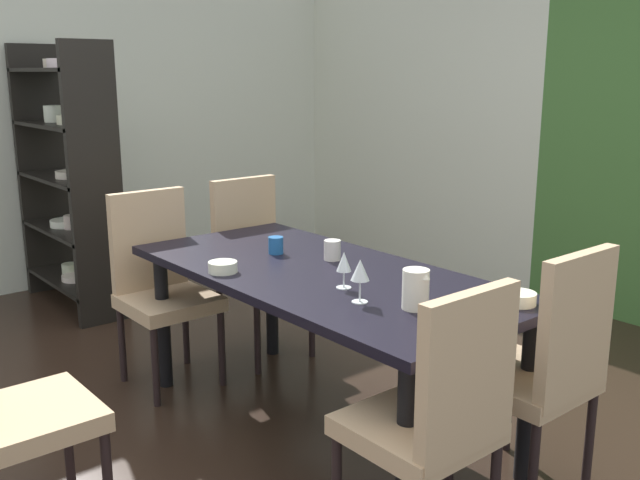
{
  "coord_description": "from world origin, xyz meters",
  "views": [
    {
      "loc": [
        2.57,
        -1.62,
        1.61
      ],
      "look_at": [
        0.09,
        0.43,
        0.85
      ],
      "focal_mm": 40.0,
      "sensor_mm": 36.0,
      "label": 1
    }
  ],
  "objects_px": {
    "chair_left_far": "(256,260)",
    "wine_glass_left": "(360,271)",
    "chair_right_far": "(544,363)",
    "cup_east": "(276,245)",
    "pitcher_near_shelf": "(416,289)",
    "serving_bowl_near_window": "(519,298)",
    "chair_head_near": "(1,401)",
    "serving_bowl_west": "(223,267)",
    "wine_glass_right": "(344,263)",
    "display_shelf": "(67,178)",
    "chair_left_near": "(161,280)",
    "chair_right_near": "(437,413)",
    "cup_north": "(332,250)",
    "dining_table": "(321,289)"
  },
  "relations": [
    {
      "from": "chair_left_far",
      "to": "wine_glass_left",
      "type": "bearing_deg",
      "value": 71.21
    },
    {
      "from": "chair_right_far",
      "to": "cup_east",
      "type": "relative_size",
      "value": 12.08
    },
    {
      "from": "cup_east",
      "to": "pitcher_near_shelf",
      "type": "distance_m",
      "value": 1.0
    },
    {
      "from": "serving_bowl_near_window",
      "to": "pitcher_near_shelf",
      "type": "relative_size",
      "value": 0.87
    },
    {
      "from": "chair_head_near",
      "to": "serving_bowl_west",
      "type": "bearing_deg",
      "value": 101.8
    },
    {
      "from": "wine_glass_right",
      "to": "serving_bowl_near_window",
      "type": "bearing_deg",
      "value": 32.94
    },
    {
      "from": "wine_glass_right",
      "to": "serving_bowl_west",
      "type": "distance_m",
      "value": 0.58
    },
    {
      "from": "wine_glass_right",
      "to": "pitcher_near_shelf",
      "type": "height_order",
      "value": "same"
    },
    {
      "from": "chair_head_near",
      "to": "wine_glass_left",
      "type": "xyz_separation_m",
      "value": [
        0.48,
        1.19,
        0.34
      ]
    },
    {
      "from": "display_shelf",
      "to": "chair_left_far",
      "type": "bearing_deg",
      "value": 18.26
    },
    {
      "from": "chair_right_far",
      "to": "pitcher_near_shelf",
      "type": "height_order",
      "value": "chair_right_far"
    },
    {
      "from": "cup_east",
      "to": "wine_glass_left",
      "type": "bearing_deg",
      "value": -13.58
    },
    {
      "from": "chair_left_near",
      "to": "display_shelf",
      "type": "xyz_separation_m",
      "value": [
        -1.52,
        0.1,
        0.36
      ]
    },
    {
      "from": "wine_glass_left",
      "to": "serving_bowl_west",
      "type": "xyz_separation_m",
      "value": [
        -0.69,
        -0.18,
        -0.1
      ]
    },
    {
      "from": "chair_head_near",
      "to": "wine_glass_left",
      "type": "distance_m",
      "value": 1.33
    },
    {
      "from": "chair_right_near",
      "to": "pitcher_near_shelf",
      "type": "height_order",
      "value": "chair_right_near"
    },
    {
      "from": "chair_head_near",
      "to": "cup_east",
      "type": "height_order",
      "value": "chair_head_near"
    },
    {
      "from": "chair_head_near",
      "to": "display_shelf",
      "type": "distance_m",
      "value": 2.72
    },
    {
      "from": "chair_left_near",
      "to": "cup_east",
      "type": "distance_m",
      "value": 0.71
    },
    {
      "from": "chair_right_near",
      "to": "chair_right_far",
      "type": "bearing_deg",
      "value": -0.17
    },
    {
      "from": "serving_bowl_near_window",
      "to": "cup_north",
      "type": "height_order",
      "value": "cup_north"
    },
    {
      "from": "chair_right_near",
      "to": "serving_bowl_west",
      "type": "distance_m",
      "value": 1.23
    },
    {
      "from": "display_shelf",
      "to": "serving_bowl_west",
      "type": "xyz_separation_m",
      "value": [
        2.22,
        -0.15,
        -0.13
      ]
    },
    {
      "from": "display_shelf",
      "to": "wine_glass_left",
      "type": "height_order",
      "value": "display_shelf"
    },
    {
      "from": "chair_head_near",
      "to": "cup_east",
      "type": "bearing_deg",
      "value": 103.36
    },
    {
      "from": "cup_east",
      "to": "dining_table",
      "type": "bearing_deg",
      "value": -4.1
    },
    {
      "from": "dining_table",
      "to": "wine_glass_right",
      "type": "height_order",
      "value": "wine_glass_right"
    },
    {
      "from": "serving_bowl_west",
      "to": "pitcher_near_shelf",
      "type": "relative_size",
      "value": 0.84
    },
    {
      "from": "serving_bowl_west",
      "to": "cup_east",
      "type": "relative_size",
      "value": 1.56
    },
    {
      "from": "chair_right_far",
      "to": "pitcher_near_shelf",
      "type": "bearing_deg",
      "value": 137.65
    },
    {
      "from": "serving_bowl_near_window",
      "to": "wine_glass_left",
      "type": "bearing_deg",
      "value": -131.69
    },
    {
      "from": "dining_table",
      "to": "chair_head_near",
      "type": "relative_size",
      "value": 1.99
    },
    {
      "from": "wine_glass_left",
      "to": "wine_glass_right",
      "type": "xyz_separation_m",
      "value": [
        -0.18,
        0.08,
        -0.02
      ]
    },
    {
      "from": "chair_left_far",
      "to": "serving_bowl_west",
      "type": "xyz_separation_m",
      "value": [
        0.69,
        -0.65,
        0.23
      ]
    },
    {
      "from": "chair_head_near",
      "to": "serving_bowl_west",
      "type": "distance_m",
      "value": 1.07
    },
    {
      "from": "serving_bowl_west",
      "to": "wine_glass_right",
      "type": "bearing_deg",
      "value": 26.33
    },
    {
      "from": "chair_right_near",
      "to": "cup_east",
      "type": "bearing_deg",
      "value": 76.02
    },
    {
      "from": "dining_table",
      "to": "cup_east",
      "type": "xyz_separation_m",
      "value": [
        -0.38,
        0.03,
        0.12
      ]
    },
    {
      "from": "serving_bowl_near_window",
      "to": "cup_east",
      "type": "height_order",
      "value": "cup_east"
    },
    {
      "from": "chair_head_near",
      "to": "chair_right_near",
      "type": "bearing_deg",
      "value": 46.84
    },
    {
      "from": "wine_glass_right",
      "to": "cup_east",
      "type": "height_order",
      "value": "wine_glass_right"
    },
    {
      "from": "dining_table",
      "to": "chair_left_far",
      "type": "xyz_separation_m",
      "value": [
        -0.95,
        0.3,
        -0.12
      ]
    },
    {
      "from": "display_shelf",
      "to": "wine_glass_left",
      "type": "xyz_separation_m",
      "value": [
        2.91,
        0.03,
        -0.03
      ]
    },
    {
      "from": "chair_head_near",
      "to": "serving_bowl_west",
      "type": "xyz_separation_m",
      "value": [
        -0.21,
        1.02,
        0.24
      ]
    },
    {
      "from": "wine_glass_right",
      "to": "serving_bowl_near_window",
      "type": "xyz_separation_m",
      "value": [
        0.58,
        0.37,
        -0.08
      ]
    },
    {
      "from": "display_shelf",
      "to": "wine_glass_left",
      "type": "relative_size",
      "value": 10.59
    },
    {
      "from": "cup_east",
      "to": "wine_glass_right",
      "type": "bearing_deg",
      "value": -10.78
    },
    {
      "from": "chair_left_far",
      "to": "serving_bowl_near_window",
      "type": "distance_m",
      "value": 1.8
    },
    {
      "from": "chair_left_far",
      "to": "wine_glass_right",
      "type": "xyz_separation_m",
      "value": [
        1.21,
        -0.4,
        0.31
      ]
    },
    {
      "from": "chair_right_near",
      "to": "cup_east",
      "type": "xyz_separation_m",
      "value": [
        -1.32,
        0.33,
        0.26
      ]
    }
  ]
}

